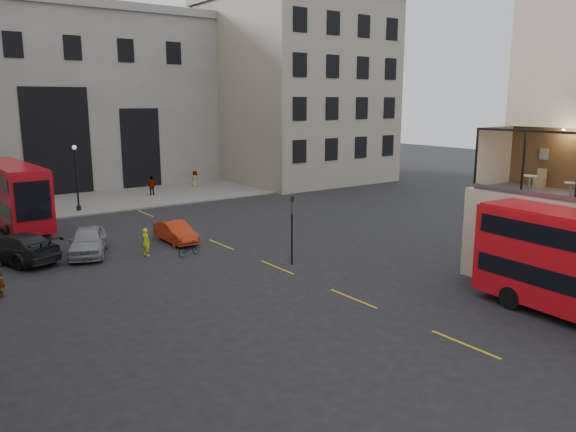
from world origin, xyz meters
TOP-DOWN VIEW (x-y plane):
  - ground at (0.00, 0.00)m, footprint 140.00×140.00m
  - gateway at (-5.00, 47.99)m, footprint 35.00×10.60m
  - building_right at (20.00, 39.97)m, footprint 16.60×18.60m
  - pavement_far at (-6.00, 38.00)m, footprint 40.00×12.00m
  - traffic_light_near at (-1.00, 12.00)m, footprint 0.16×0.20m
  - street_lamp_b at (-6.00, 34.00)m, footprint 0.36×0.36m
  - bus_far at (-11.28, 31.04)m, footprint 2.95×11.35m
  - car_a at (-9.35, 20.55)m, footprint 3.59×5.15m
  - car_b at (-3.99, 20.22)m, footprint 1.39×3.99m
  - car_c at (-12.95, 21.39)m, footprint 4.26×6.05m
  - bicycle at (-4.70, 16.97)m, footprint 1.62×0.88m
  - cyclist at (-6.72, 18.36)m, footprint 0.52×0.67m
  - pedestrian_b at (-8.21, 36.39)m, footprint 1.15×1.38m
  - pedestrian_c at (1.68, 37.45)m, footprint 1.12×0.49m
  - pedestrian_d at (7.41, 39.98)m, footprint 0.88×1.01m
  - cafe_table_mid at (5.54, 0.49)m, footprint 0.57×0.57m
  - cafe_table_far at (5.38, 2.35)m, footprint 0.67×0.67m
  - cafe_chair_d at (7.38, 2.98)m, footprint 0.52×0.52m

SIDE VIEW (x-z plane):
  - ground at x=0.00m, z-range 0.00..0.00m
  - pavement_far at x=-6.00m, z-range 0.00..0.12m
  - bicycle at x=-4.70m, z-range 0.00..0.81m
  - car_b at x=-3.99m, z-range 0.00..1.31m
  - cyclist at x=-6.72m, z-range 0.00..1.62m
  - car_c at x=-12.95m, z-range 0.00..1.63m
  - car_a at x=-9.35m, z-range 0.00..1.63m
  - pedestrian_d at x=7.41m, z-range 0.00..1.74m
  - pedestrian_b at x=-8.21m, z-range 0.00..1.86m
  - pedestrian_c at x=1.68m, z-range 0.00..1.89m
  - street_lamp_b at x=-6.00m, z-range -0.27..5.06m
  - traffic_light_near at x=-1.00m, z-range 0.52..4.32m
  - bus_far at x=-11.28m, z-range 0.28..4.77m
  - cafe_chair_d at x=7.38m, z-range 4.42..5.34m
  - cafe_table_mid at x=5.54m, z-range 4.71..5.43m
  - cafe_table_far at x=5.38m, z-range 4.73..5.57m
  - gateway at x=-5.00m, z-range 0.39..18.39m
  - building_right at x=20.00m, z-range 0.39..20.39m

